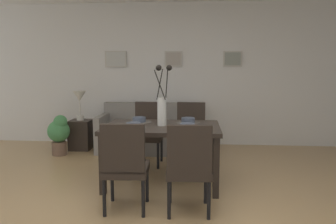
% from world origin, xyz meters
% --- Properties ---
extents(ground_plane, '(9.00, 9.00, 0.00)m').
position_xyz_m(ground_plane, '(0.00, 0.00, 0.00)').
color(ground_plane, tan).
extents(back_wall_panel, '(9.00, 0.10, 2.60)m').
position_xyz_m(back_wall_panel, '(0.00, 3.25, 1.30)').
color(back_wall_panel, silver).
rests_on(back_wall_panel, ground).
extents(dining_table, '(1.40, 0.92, 0.74)m').
position_xyz_m(dining_table, '(-0.08, 1.01, 0.65)').
color(dining_table, black).
rests_on(dining_table, ground).
extents(dining_chair_near_left, '(0.46, 0.46, 0.92)m').
position_xyz_m(dining_chair_near_left, '(-0.36, 0.17, 0.51)').
color(dining_chair_near_left, black).
rests_on(dining_chair_near_left, ground).
extents(dining_chair_near_right, '(0.45, 0.45, 0.92)m').
position_xyz_m(dining_chair_near_right, '(-0.37, 1.89, 0.51)').
color(dining_chair_near_right, black).
rests_on(dining_chair_near_right, ground).
extents(dining_chair_far_left, '(0.46, 0.46, 0.92)m').
position_xyz_m(dining_chair_far_left, '(0.27, 0.17, 0.51)').
color(dining_chair_far_left, black).
rests_on(dining_chair_far_left, ground).
extents(dining_chair_far_right, '(0.47, 0.47, 0.92)m').
position_xyz_m(dining_chair_far_right, '(0.26, 1.89, 0.51)').
color(dining_chair_far_right, black).
rests_on(dining_chair_far_right, ground).
extents(centerpiece_vase, '(0.21, 0.23, 0.73)m').
position_xyz_m(centerpiece_vase, '(-0.08, 1.01, 1.02)').
color(centerpiece_vase, silver).
rests_on(centerpiece_vase, dining_table).
extents(placemat_near_left, '(0.32, 0.32, 0.01)m').
position_xyz_m(placemat_near_left, '(-0.39, 0.80, 0.74)').
color(placemat_near_left, '#4C4742').
rests_on(placemat_near_left, dining_table).
extents(bowl_near_left, '(0.17, 0.17, 0.07)m').
position_xyz_m(bowl_near_left, '(-0.39, 0.80, 0.78)').
color(bowl_near_left, '#475166').
rests_on(bowl_near_left, dining_table).
extents(placemat_near_right, '(0.32, 0.32, 0.01)m').
position_xyz_m(placemat_near_right, '(-0.39, 1.22, 0.74)').
color(placemat_near_right, '#4C4742').
rests_on(placemat_near_right, dining_table).
extents(bowl_near_right, '(0.17, 0.17, 0.07)m').
position_xyz_m(bowl_near_right, '(-0.39, 1.22, 0.78)').
color(bowl_near_right, '#475166').
rests_on(bowl_near_right, dining_table).
extents(placemat_far_left, '(0.32, 0.32, 0.01)m').
position_xyz_m(placemat_far_left, '(0.24, 0.80, 0.74)').
color(placemat_far_left, '#4C4742').
rests_on(placemat_far_left, dining_table).
extents(bowl_far_left, '(0.17, 0.17, 0.07)m').
position_xyz_m(bowl_far_left, '(0.24, 0.80, 0.78)').
color(bowl_far_left, '#475166').
rests_on(bowl_far_left, dining_table).
extents(placemat_far_right, '(0.32, 0.32, 0.01)m').
position_xyz_m(placemat_far_right, '(0.24, 1.22, 0.74)').
color(placemat_far_right, '#4C4742').
rests_on(placemat_far_right, dining_table).
extents(bowl_far_right, '(0.17, 0.17, 0.07)m').
position_xyz_m(bowl_far_right, '(0.24, 1.22, 0.78)').
color(bowl_far_right, '#475166').
rests_on(bowl_far_right, dining_table).
extents(sofa, '(1.78, 0.84, 0.80)m').
position_xyz_m(sofa, '(-0.43, 2.70, 0.28)').
color(sofa, gray).
rests_on(sofa, ground).
extents(side_table, '(0.36, 0.36, 0.52)m').
position_xyz_m(side_table, '(-1.67, 2.64, 0.26)').
color(side_table, black).
rests_on(side_table, ground).
extents(table_lamp, '(0.22, 0.22, 0.51)m').
position_xyz_m(table_lamp, '(-1.67, 2.64, 0.89)').
color(table_lamp, beige).
rests_on(table_lamp, side_table).
extents(framed_picture_left, '(0.41, 0.03, 0.30)m').
position_xyz_m(framed_picture_left, '(-1.15, 3.18, 1.59)').
color(framed_picture_left, '#B2ADA3').
extents(framed_picture_center, '(0.32, 0.03, 0.29)m').
position_xyz_m(framed_picture_center, '(-0.08, 3.18, 1.59)').
color(framed_picture_center, '#B2ADA3').
extents(framed_picture_right, '(0.34, 0.03, 0.28)m').
position_xyz_m(framed_picture_right, '(0.99, 3.18, 1.59)').
color(framed_picture_right, '#B2ADA3').
extents(potted_plant, '(0.36, 0.36, 0.67)m').
position_xyz_m(potted_plant, '(-1.90, 2.23, 0.37)').
color(potted_plant, brown).
rests_on(potted_plant, ground).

